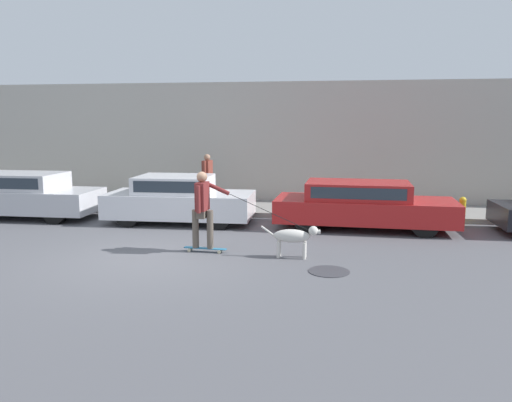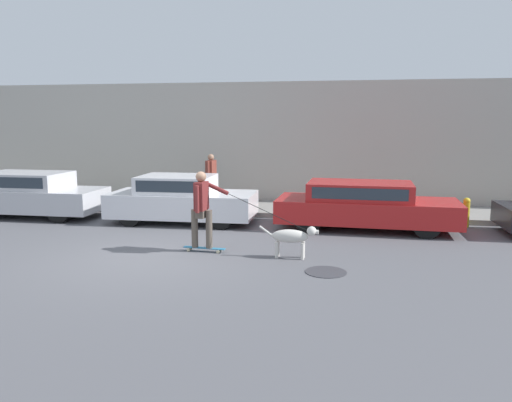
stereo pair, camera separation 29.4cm
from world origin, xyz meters
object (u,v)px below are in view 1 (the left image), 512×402
object	(u,v)px
parked_car_0	(25,195)
pedestrian_with_bag	(207,178)
fire_hydrant	(462,211)
parked_car_1	(179,200)
dog	(294,237)
skateboarder	(203,206)
parked_car_2	(363,205)

from	to	relation	value
parked_car_0	pedestrian_with_bag	size ratio (longest dim) A/B	2.58
pedestrian_with_bag	fire_hydrant	xyz separation A→B (m)	(7.22, -1.21, -0.62)
parked_car_1	pedestrian_with_bag	world-z (taller)	pedestrian_with_bag
dog	pedestrian_with_bag	size ratio (longest dim) A/B	0.75
skateboarder	pedestrian_with_bag	xyz separation A→B (m)	(-1.18, 4.87, 0.05)
parked_car_0	parked_car_2	bearing A→B (deg)	-0.64
parked_car_1	parked_car_2	bearing A→B (deg)	-1.84
dog	fire_hydrant	size ratio (longest dim) A/B	1.56
parked_car_1	pedestrian_with_bag	xyz separation A→B (m)	(0.29, 1.95, 0.40)
skateboarder	fire_hydrant	distance (m)	7.09
parked_car_1	fire_hydrant	world-z (taller)	parked_car_1
parked_car_1	skateboarder	xyz separation A→B (m)	(1.47, -2.92, 0.36)
fire_hydrant	parked_car_2	bearing A→B (deg)	-164.16
dog	pedestrian_with_bag	xyz separation A→B (m)	(-3.10, 5.04, 0.59)
skateboarder	pedestrian_with_bag	size ratio (longest dim) A/B	1.71
parked_car_1	dog	xyz separation A→B (m)	(3.39, -3.09, -0.18)
parked_car_1	dog	size ratio (longest dim) A/B	3.29
parked_car_0	pedestrian_with_bag	bearing A→B (deg)	21.20
pedestrian_with_bag	parked_car_1	bearing A→B (deg)	86.13
parked_car_0	parked_car_1	bearing A→B (deg)	-0.66
parked_car_2	skateboarder	distance (m)	4.52
fire_hydrant	dog	bearing A→B (deg)	-137.07
parked_car_2	pedestrian_with_bag	xyz separation A→B (m)	(-4.60, 1.95, 0.41)
skateboarder	pedestrian_with_bag	distance (m)	5.02
parked_car_0	skateboarder	distance (m)	6.72
dog	fire_hydrant	bearing A→B (deg)	43.85
parked_car_1	skateboarder	distance (m)	3.29
skateboarder	fire_hydrant	world-z (taller)	skateboarder
parked_car_0	skateboarder	xyz separation A→B (m)	(6.04, -2.92, 0.34)
fire_hydrant	parked_car_0	bearing A→B (deg)	-176.47
parked_car_0	parked_car_1	world-z (taller)	parked_car_0
pedestrian_with_bag	fire_hydrant	distance (m)	7.35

